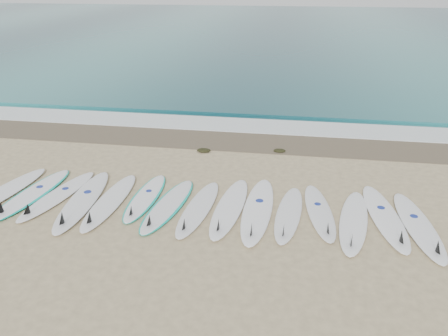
# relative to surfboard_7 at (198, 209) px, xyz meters

# --- Properties ---
(ground) EXTENTS (120.00, 120.00, 0.00)m
(ground) POSITION_rel_surfboard_7_xyz_m (-0.02, 0.19, -0.06)
(ground) COLOR tan
(ocean) EXTENTS (120.00, 55.00, 0.03)m
(ocean) POSITION_rel_surfboard_7_xyz_m (-0.02, 32.69, -0.04)
(ocean) COLOR #1C5F65
(ocean) RESTS_ON ground
(wet_sand_band) EXTENTS (120.00, 1.80, 0.01)m
(wet_sand_band) POSITION_rel_surfboard_7_xyz_m (-0.02, 4.29, -0.05)
(wet_sand_band) COLOR brown
(wet_sand_band) RESTS_ON ground
(foam_band) EXTENTS (120.00, 1.40, 0.04)m
(foam_band) POSITION_rel_surfboard_7_xyz_m (-0.02, 5.69, -0.04)
(foam_band) COLOR silver
(foam_band) RESTS_ON ground
(wave_crest) EXTENTS (120.00, 1.00, 0.10)m
(wave_crest) POSITION_rel_surfboard_7_xyz_m (-0.02, 7.19, -0.01)
(wave_crest) COLOR #1C5F65
(wave_crest) RESTS_ON ground
(surfboard_1) EXTENTS (0.94, 2.71, 0.34)m
(surfboard_1) POSITION_rel_surfboard_7_xyz_m (-3.83, 0.08, -0.01)
(surfboard_1) COLOR white
(surfboard_1) RESTS_ON ground
(surfboard_2) EXTENTS (0.97, 2.62, 0.33)m
(surfboard_2) POSITION_rel_surfboard_7_xyz_m (-3.23, 0.07, 0.00)
(surfboard_2) COLOR white
(surfboard_2) RESTS_ON ground
(surfboard_3) EXTENTS (0.83, 2.93, 0.37)m
(surfboard_3) POSITION_rel_surfboard_7_xyz_m (-2.56, -0.07, 0.01)
(surfboard_3) COLOR white
(surfboard_3) RESTS_ON ground
(surfboard_4) EXTENTS (0.60, 2.68, 0.34)m
(surfboard_4) POSITION_rel_surfboard_7_xyz_m (-1.96, -0.01, 0.00)
(surfboard_4) COLOR white
(surfboard_4) RESTS_ON ground
(surfboard_5) EXTENTS (0.61, 2.33, 0.29)m
(surfboard_5) POSITION_rel_surfboard_7_xyz_m (-1.26, 0.33, -0.01)
(surfboard_5) COLOR white
(surfboard_5) RESTS_ON ground
(surfboard_6) EXTENTS (0.94, 2.57, 0.32)m
(surfboard_6) POSITION_rel_surfboard_7_xyz_m (-0.67, 0.05, -0.01)
(surfboard_6) COLOR white
(surfboard_6) RESTS_ON ground
(surfboard_7) EXTENTS (0.77, 2.55, 0.32)m
(surfboard_7) POSITION_rel_surfboard_7_xyz_m (0.00, 0.00, 0.00)
(surfboard_7) COLOR white
(surfboard_7) RESTS_ON ground
(surfboard_8) EXTENTS (0.78, 2.74, 0.35)m
(surfboard_8) POSITION_rel_surfboard_7_xyz_m (0.65, 0.13, 0.00)
(surfboard_8) COLOR white
(surfboard_8) RESTS_ON ground
(surfboard_9) EXTENTS (0.70, 2.91, 0.37)m
(surfboard_9) POSITION_rel_surfboard_7_xyz_m (1.25, 0.12, 0.01)
(surfboard_9) COLOR white
(surfboard_9) RESTS_ON ground
(surfboard_10) EXTENTS (0.74, 2.44, 0.31)m
(surfboard_10) POSITION_rel_surfboard_7_xyz_m (1.89, 0.07, -0.00)
(surfboard_10) COLOR white
(surfboard_10) RESTS_ON ground
(surfboard_11) EXTENTS (0.81, 2.45, 0.31)m
(surfboard_11) POSITION_rel_surfboard_7_xyz_m (2.54, 0.26, -0.00)
(surfboard_11) COLOR silver
(surfboard_11) RESTS_ON ground
(surfboard_12) EXTENTS (0.95, 2.67, 0.33)m
(surfboard_12) POSITION_rel_surfboard_7_xyz_m (3.18, -0.03, 0.00)
(surfboard_12) COLOR white
(surfboard_12) RESTS_ON ground
(surfboard_13) EXTENTS (0.87, 2.79, 0.35)m
(surfboard_13) POSITION_rel_surfboard_7_xyz_m (3.84, 0.25, 0.01)
(surfboard_13) COLOR white
(surfboard_13) RESTS_ON ground
(surfboard_14) EXTENTS (0.79, 2.72, 0.34)m
(surfboard_14) POSITION_rel_surfboard_7_xyz_m (4.43, -0.00, 0.00)
(surfboard_14) COLOR white
(surfboard_14) RESTS_ON ground
(seaweed_near) EXTENTS (0.39, 0.30, 0.08)m
(seaweed_near) POSITION_rel_surfboard_7_xyz_m (-0.54, 3.29, -0.02)
(seaweed_near) COLOR black
(seaweed_near) RESTS_ON ground
(seaweed_far) EXTENTS (0.34, 0.26, 0.07)m
(seaweed_far) POSITION_rel_surfboard_7_xyz_m (1.57, 3.62, -0.02)
(seaweed_far) COLOR black
(seaweed_far) RESTS_ON ground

